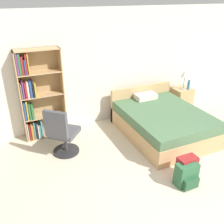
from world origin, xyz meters
TOP-DOWN VIEW (x-y plane):
  - ground_plane at (0.00, 0.00)m, footprint 14.00×14.00m
  - wall_back at (0.00, 3.23)m, footprint 9.00×0.06m
  - bookshelf at (-1.86, 3.04)m, footprint 0.88×0.30m
  - bed at (0.61, 2.05)m, footprint 1.59×2.05m
  - office_chair at (-1.58, 2.15)m, footprint 0.72×0.72m
  - nightstand at (1.78, 2.86)m, footprint 0.47×0.48m
  - table_lamp at (1.77, 2.83)m, footprint 0.23×0.23m
  - water_bottle at (1.86, 2.74)m, footprint 0.07×0.07m
  - backpack_red at (0.11, 0.59)m, footprint 0.32×0.26m
  - backpack_green at (0.03, 0.49)m, footprint 0.36×0.27m

SIDE VIEW (x-z plane):
  - ground_plane at x=0.00m, z-range 0.00..0.00m
  - backpack_green at x=0.03m, z-range -0.01..0.39m
  - backpack_red at x=0.11m, z-range -0.01..0.43m
  - bed at x=0.61m, z-range -0.12..0.70m
  - nightstand at x=1.78m, z-range 0.00..0.62m
  - office_chair at x=-1.58m, z-range -0.04..0.97m
  - water_bottle at x=1.86m, z-range 0.61..0.86m
  - bookshelf at x=-1.86m, z-range -0.02..1.87m
  - table_lamp at x=1.77m, z-range 0.76..1.26m
  - wall_back at x=0.00m, z-range 0.00..2.60m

